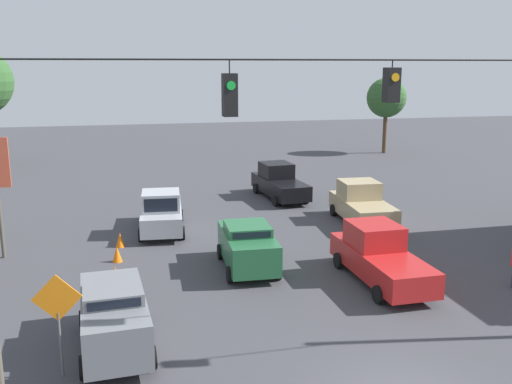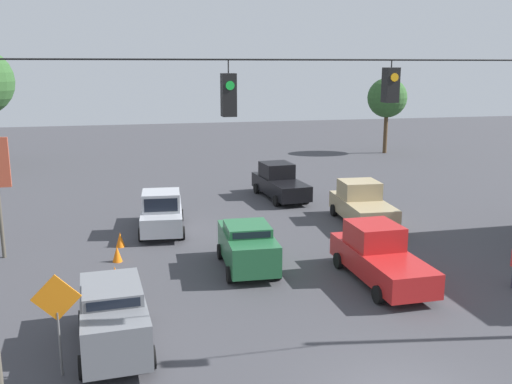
{
  "view_description": "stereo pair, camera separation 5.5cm",
  "coord_description": "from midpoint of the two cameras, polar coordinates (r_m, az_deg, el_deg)",
  "views": [
    {
      "loc": [
        6.45,
        11.26,
        8.06
      ],
      "look_at": [
        0.92,
        -12.05,
        2.72
      ],
      "focal_mm": 40.0,
      "sensor_mm": 36.0,
      "label": 1
    },
    {
      "loc": [
        6.39,
        11.27,
        8.06
      ],
      "look_at": [
        0.92,
        -12.05,
        2.72
      ],
      "focal_mm": 40.0,
      "sensor_mm": 36.0,
      "label": 2
    }
  ],
  "objects": [
    {
      "name": "overhead_signal_span",
      "position": [
        14.64,
        12.76,
        2.03
      ],
      "size": [
        19.14,
        0.38,
        8.98
      ],
      "color": "#4C473D",
      "rests_on": "ground_plane"
    },
    {
      "name": "pickup_truck_silver_withflow_far",
      "position": [
        28.49,
        -9.35,
        -2.01
      ],
      "size": [
        2.47,
        5.27,
        2.12
      ],
      "color": "#A8AAB2",
      "rests_on": "ground_plane"
    },
    {
      "name": "sedan_grey_parked_shoulder",
      "position": [
        17.27,
        -13.99,
        -11.88
      ],
      "size": [
        2.21,
        4.6,
        1.96
      ],
      "color": "slate",
      "rests_on": "ground_plane"
    },
    {
      "name": "pickup_truck_black_oncoming_deep",
      "position": [
        35.26,
        2.4,
        0.96
      ],
      "size": [
        2.51,
        5.72,
        2.12
      ],
      "color": "black",
      "rests_on": "ground_plane"
    },
    {
      "name": "sedan_green_withflow_mid",
      "position": [
        23.01,
        -0.8,
        -5.37
      ],
      "size": [
        2.21,
        4.36,
        1.87
      ],
      "color": "#236038",
      "rests_on": "ground_plane"
    },
    {
      "name": "pickup_truck_red_crossing_near",
      "position": [
        22.26,
        12.29,
        -6.29
      ],
      "size": [
        2.21,
        5.6,
        2.12
      ],
      "color": "red",
      "rests_on": "ground_plane"
    },
    {
      "name": "pickup_truck_tan_oncoming_far",
      "position": [
        30.24,
        10.58,
        -1.2
      ],
      "size": [
        2.55,
        5.2,
        2.12
      ],
      "color": "tan",
      "rests_on": "ground_plane"
    },
    {
      "name": "traffic_cone_nearest",
      "position": [
        17.98,
        -13.19,
        -13.24
      ],
      "size": [
        0.41,
        0.41,
        0.67
      ],
      "primitive_type": "cone",
      "color": "orange",
      "rests_on": "ground_plane"
    },
    {
      "name": "traffic_cone_second",
      "position": [
        19.96,
        -13.19,
        -10.56
      ],
      "size": [
        0.41,
        0.41,
        0.67
      ],
      "primitive_type": "cone",
      "color": "orange",
      "rests_on": "ground_plane"
    },
    {
      "name": "traffic_cone_third",
      "position": [
        22.33,
        -13.85,
        -8.06
      ],
      "size": [
        0.41,
        0.41,
        0.67
      ],
      "primitive_type": "cone",
      "color": "orange",
      "rests_on": "ground_plane"
    },
    {
      "name": "traffic_cone_fourth",
      "position": [
        24.68,
        -13.65,
        -6.05
      ],
      "size": [
        0.41,
        0.41,
        0.67
      ],
      "primitive_type": "cone",
      "color": "orange",
      "rests_on": "ground_plane"
    },
    {
      "name": "traffic_cone_fifth",
      "position": [
        26.61,
        -13.37,
        -4.67
      ],
      "size": [
        0.41,
        0.41,
        0.67
      ],
      "primitive_type": "cone",
      "color": "orange",
      "rests_on": "ground_plane"
    },
    {
      "name": "work_zone_sign",
      "position": [
        15.86,
        -19.21,
        -10.69
      ],
      "size": [
        1.27,
        0.06,
        2.84
      ],
      "color": "slate",
      "rests_on": "ground_plane"
    },
    {
      "name": "tree_horizon_left",
      "position": [
        54.56,
        13.01,
        9.14
      ],
      "size": [
        3.63,
        3.63,
        6.95
      ],
      "color": "#4C3823",
      "rests_on": "ground_plane"
    }
  ]
}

